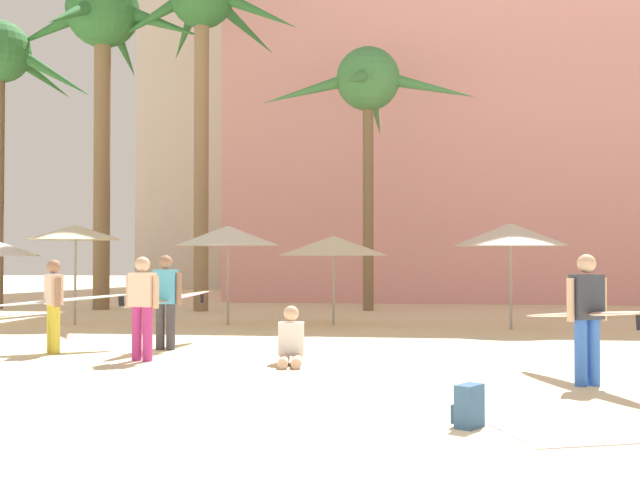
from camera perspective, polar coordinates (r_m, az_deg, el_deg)
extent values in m
plane|color=beige|center=(6.91, -3.92, -15.16)|extent=(120.00, 120.00, 0.00)
cube|color=pink|center=(35.36, 15.76, 11.72)|extent=(24.71, 11.96, 19.12)
cube|color=beige|center=(45.65, -3.65, 13.68)|extent=(12.70, 8.00, 26.81)
cone|color=#2D6B33|center=(27.34, -18.79, 11.32)|extent=(2.68, 0.84, 1.80)
cone|color=#2D6B33|center=(29.16, -19.47, 11.04)|extent=(1.31, 2.79, 1.34)
cylinder|color=brown|center=(26.07, -15.50, 5.63)|extent=(0.52, 0.52, 9.51)
sphere|color=#2D6B33|center=(27.05, -15.44, 15.69)|extent=(2.33, 2.33, 2.33)
cone|color=#2D6B33|center=(26.31, -11.37, 15.10)|extent=(2.88, 0.61, 1.41)
cone|color=#2D6B33|center=(28.49, -14.07, 13.32)|extent=(0.57, 2.74, 1.87)
cone|color=#2D6B33|center=(27.72, -19.13, 14.13)|extent=(2.85, 0.61, 1.56)
cone|color=#2D6B33|center=(25.31, -17.51, 15.37)|extent=(0.77, 2.81, 1.75)
cylinder|color=#896B4C|center=(24.70, -8.58, 6.27)|extent=(0.45, 0.45, 9.76)
cone|color=#2D6B33|center=(24.94, -4.60, 16.20)|extent=(2.84, 0.84, 1.66)
cone|color=#2D6B33|center=(26.77, -5.47, 15.05)|extent=(1.94, 2.60, 1.60)
cone|color=#2D6B33|center=(27.25, -9.69, 14.66)|extent=(1.89, 2.59, 1.69)
cone|color=#2D6B33|center=(26.32, -12.33, 15.29)|extent=(2.84, 0.76, 1.65)
cylinder|color=brown|center=(24.50, 3.51, 3.32)|extent=(0.33, 0.33, 7.21)
sphere|color=#428447|center=(25.04, 3.49, 11.57)|extent=(1.99, 1.99, 1.99)
cone|color=#428447|center=(24.70, 7.89, 10.89)|extent=(2.93, 0.76, 1.16)
cone|color=#428447|center=(26.65, 4.04, 9.39)|extent=(0.63, 2.80, 1.66)
cone|color=#428447|center=(24.85, -0.91, 10.74)|extent=(2.92, 0.91, 1.21)
cone|color=#428447|center=(23.16, 2.58, 11.61)|extent=(0.80, 2.92, 1.22)
cylinder|color=gray|center=(18.57, 13.64, -2.56)|extent=(0.06, 0.06, 2.44)
cone|color=beige|center=(18.57, 13.63, 0.39)|extent=(2.66, 2.66, 0.53)
cylinder|color=gray|center=(20.16, -17.29, -2.42)|extent=(0.06, 0.06, 2.45)
cone|color=beige|center=(20.17, -17.27, 0.54)|extent=(2.30, 2.30, 0.37)
cylinder|color=gray|center=(19.02, 0.98, -2.96)|extent=(0.06, 0.06, 2.18)
cone|color=beige|center=(19.02, 0.98, -0.41)|extent=(2.68, 2.68, 0.49)
cylinder|color=gray|center=(19.38, -6.68, -2.54)|extent=(0.06, 0.06, 2.43)
cone|color=white|center=(19.38, -6.67, 0.32)|extent=(2.59, 2.59, 0.49)
cube|color=white|center=(8.06, 18.77, -13.02)|extent=(1.78, 1.46, 0.01)
cube|color=#335678|center=(7.97, 10.76, -11.71)|extent=(0.31, 0.35, 0.42)
cube|color=navy|center=(8.05, 9.99, -12.23)|extent=(0.16, 0.21, 0.18)
cylinder|color=gold|center=(14.31, -18.62, -6.16)|extent=(0.23, 0.23, 0.84)
cylinder|color=gold|center=(14.50, -18.84, -6.09)|extent=(0.23, 0.23, 0.84)
cube|color=beige|center=(14.36, -18.71, -3.42)|extent=(0.43, 0.44, 0.52)
sphere|color=#936B51|center=(14.35, -18.70, -1.83)|extent=(0.34, 0.34, 0.24)
cylinder|color=#936B51|center=(14.12, -18.43, -3.61)|extent=(0.14, 0.14, 0.49)
cylinder|color=#936B51|center=(14.60, -18.99, -3.53)|extent=(0.14, 0.14, 0.49)
ellipsoid|color=white|center=(14.64, -18.20, -4.16)|extent=(2.33, 1.75, 0.22)
ellipsoid|color=blue|center=(14.64, -18.20, -4.16)|extent=(2.35, 1.78, 0.19)
cube|color=black|center=(14.84, -14.18, -4.32)|extent=(0.10, 0.08, 0.19)
cylinder|color=#3D3D42|center=(14.40, -10.75, -6.20)|extent=(0.17, 0.17, 0.82)
cylinder|color=#3D3D42|center=(14.48, -11.49, -6.17)|extent=(0.17, 0.17, 0.82)
cube|color=#4CB2DB|center=(14.39, -11.11, -3.34)|extent=(0.42, 0.25, 0.61)
sphere|color=#936B51|center=(14.39, -11.10, -1.57)|extent=(0.26, 0.26, 0.24)
cylinder|color=#936B51|center=(14.30, -10.18, -3.50)|extent=(0.11, 0.11, 0.58)
cylinder|color=#936B51|center=(14.50, -12.02, -3.46)|extent=(0.11, 0.11, 0.58)
ellipsoid|color=beige|center=(14.69, -10.74, -4.19)|extent=(0.94, 3.00, 0.21)
ellipsoid|color=#C91983|center=(14.69, -10.74, -4.19)|extent=(0.97, 3.01, 0.18)
cube|color=black|center=(15.74, -8.53, -4.18)|extent=(0.04, 0.11, 0.18)
cylinder|color=blue|center=(10.76, 18.34, -7.76)|extent=(0.21, 0.21, 0.86)
cylinder|color=blue|center=(10.89, 19.19, -7.68)|extent=(0.21, 0.21, 0.86)
cube|color=#333842|center=(10.77, 18.74, -3.91)|extent=(0.46, 0.38, 0.58)
sphere|color=#D1A889|center=(10.75, 18.73, -1.62)|extent=(0.32, 0.32, 0.24)
cylinder|color=#D1A889|center=(10.62, 17.67, -4.15)|extent=(0.13, 0.13, 0.55)
cylinder|color=#D1A889|center=(10.92, 19.78, -4.05)|extent=(0.13, 0.13, 0.55)
ellipsoid|color=beige|center=(11.08, 18.44, -5.12)|extent=(1.41, 2.83, 0.31)
ellipsoid|color=#A14134|center=(11.08, 18.44, -5.12)|extent=(1.44, 2.85, 0.28)
cube|color=black|center=(10.11, 22.10, -5.57)|extent=(0.06, 0.11, 0.19)
cylinder|color=#D1A889|center=(12.12, -1.69, -8.74)|extent=(0.26, 0.77, 0.16)
cylinder|color=#D1A889|center=(12.13, -2.65, -8.73)|extent=(0.26, 0.77, 0.16)
cube|color=white|center=(12.47, -2.10, -7.14)|extent=(0.42, 0.27, 0.52)
sphere|color=#D1A889|center=(12.43, -2.10, -5.32)|extent=(0.27, 0.27, 0.24)
cylinder|color=#B7337F|center=(13.05, -13.12, -6.61)|extent=(0.19, 0.19, 0.87)
cylinder|color=#B7337F|center=(12.94, -12.37, -6.66)|extent=(0.19, 0.19, 0.87)
cube|color=beige|center=(12.94, -12.73, -3.53)|extent=(0.44, 0.30, 0.54)
sphere|color=#D1A889|center=(12.93, -12.72, -1.71)|extent=(0.29, 0.29, 0.24)
cylinder|color=#D1A889|center=(13.08, -13.65, -3.66)|extent=(0.12, 0.12, 0.51)
cylinder|color=#D1A889|center=(12.81, -11.79, -3.72)|extent=(0.12, 0.12, 0.51)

